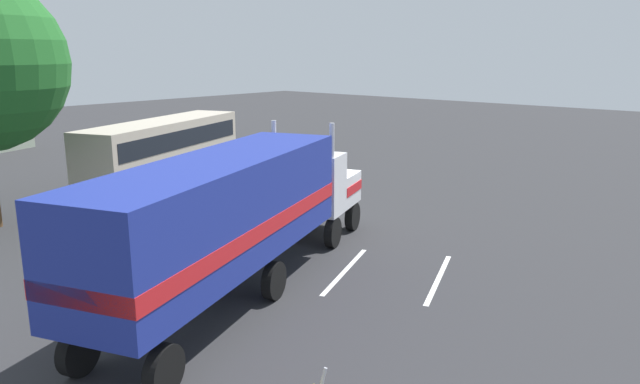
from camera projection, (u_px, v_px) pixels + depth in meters
name	position (u px, v px, depth m)	size (l,w,h in m)	color
ground_plane	(324.00, 229.00, 23.77)	(120.00, 120.00, 0.00)	#2D2D30
lane_stripe_near	(345.00, 271.00, 19.30)	(4.40, 0.16, 0.01)	silver
lane_stripe_mid	(438.00, 279.00, 18.63)	(4.40, 0.16, 0.01)	silver
semi_truck	(239.00, 209.00, 17.05)	(14.15, 7.20, 4.50)	silver
person_bystander	(139.00, 269.00, 16.94)	(0.34, 0.45, 1.63)	#2D3347
parked_bus	(163.00, 146.00, 31.18)	(11.20, 6.21, 3.40)	#BFB29E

